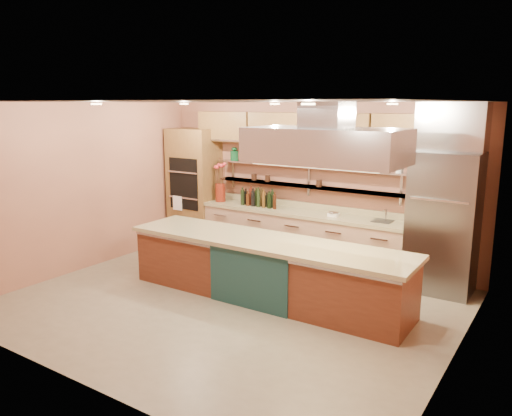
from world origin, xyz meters
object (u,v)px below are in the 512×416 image
Objects in this scene: refrigerator at (443,223)px; island at (265,269)px; green_canister at (271,158)px; flower_vase at (220,193)px; kitchen_scale at (333,213)px; copper_kettle at (266,159)px.

island is at bearing -140.30° from refrigerator.
green_canister reaches higher than island.
flower_vase is 2.05× the size of kitchen_scale.
island is (-2.03, -1.69, -0.61)m from refrigerator.
refrigerator reaches higher than green_canister.
island is 25.06× the size of kitchen_scale.
green_canister is (-1.10, 1.92, 1.36)m from island.
green_canister is (0.10, 0.00, 0.02)m from copper_kettle.
flower_vase is 2.17× the size of copper_kettle.
green_canister is at bearing 175.80° from refrigerator.
refrigerator reaches higher than kitchen_scale.
island is at bearing -58.05° from copper_kettle.
green_canister is at bearing 119.40° from island.
copper_kettle is at bearing 177.90° from kitchen_scale.
copper_kettle is at bearing 13.77° from flower_vase.
copper_kettle is 0.91× the size of green_canister.
copper_kettle is (-3.23, 0.23, 0.73)m from refrigerator.
green_canister is (-1.37, 0.22, 0.83)m from kitchen_scale.
refrigerator is 12.51× the size of kitchen_scale.
green_canister reaches higher than copper_kettle.
copper_kettle is (-1.47, 0.22, 0.80)m from kitchen_scale.
refrigerator is 3.23m from green_canister.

